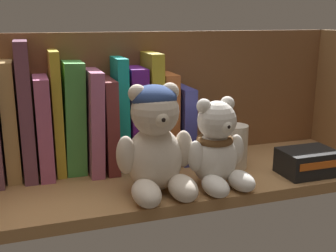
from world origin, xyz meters
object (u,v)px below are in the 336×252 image
Objects in this scene: book_10 at (135,116)px; teddy_bear_larger at (156,142)px; book_11 at (151,108)px; teddy_bear_smaller at (217,149)px; book_2 at (10,120)px; book_5 at (56,112)px; book_6 at (74,117)px; book_8 at (106,122)px; book_9 at (119,112)px; book_3 at (26,109)px; small_product_box at (307,162)px; book_13 at (180,122)px; book_7 at (92,119)px; book_12 at (165,117)px; pillar_candle at (235,146)px; book_4 at (43,125)px.

book_10 reaches higher than teddy_bear_larger.
teddy_bear_smaller is (6.97, -16.05, -4.35)cm from book_11.
book_2 is 0.93× the size of book_5.
book_11 is (25.99, 0.00, 0.38)cm from book_2.
book_8 is at bearing 0.00° from book_6.
teddy_bear_smaller is at bearing -50.40° from book_9.
book_3 reaches higher than small_product_box.
small_product_box is at bearing -22.32° from book_6.
book_5 is 1.18× the size of book_10.
book_9 is 12.78cm from book_13.
teddy_bear_larger is at bearing -91.42° from book_10.
book_7 is 1.00× the size of book_10.
book_12 is at bearing 0.00° from book_10.
book_12 is (9.35, 0.00, -1.64)cm from book_9.
book_13 reaches higher than small_product_box.
small_product_box is at bearing -25.84° from book_8.
book_5 is at bearing 159.10° from small_product_box.
book_2 is 54.41cm from small_product_box.
book_7 is 8.32cm from book_10.
book_7 is 0.88× the size of book_11.
book_5 is at bearing 180.00° from book_12.
book_8 is at bearing 158.95° from pillar_candle.
book_3 reaches higher than pillar_candle.
book_3 is at bearing 180.00° from book_11.
book_5 reaches higher than book_2.
book_12 is at bearing 0.00° from book_8.
book_13 is at bearing 0.00° from book_6.
book_9 is (8.66, 0.00, 0.25)cm from book_6.
book_6 is 21.26cm from book_13.
book_12 is at bearing 0.00° from book_6.
book_12 is 1.18× the size of book_13.
book_3 is 2.45× the size of small_product_box.
book_11 reaches higher than book_4.
book_9 is (11.68, 0.00, -0.78)cm from book_5.
book_13 is at bearing 0.00° from book_8.
book_5 is at bearing 180.00° from book_10.
book_11 reaches higher than teddy_bear_larger.
pillar_candle is 0.84× the size of small_product_box.
book_10 is (3.05, 0.00, -0.96)cm from book_9.
book_12 is 2.12× the size of pillar_candle.
pillar_candle is at bearing -14.34° from book_4.
book_4 reaches higher than book_12.
book_6 is at bearing 0.00° from book_3.
book_4 is 26.64cm from book_13.
book_13 is (9.37, 0.00, -2.04)cm from book_10.
book_6 is at bearing 157.68° from small_product_box.
book_4 reaches higher than pillar_candle.
book_2 reaches higher than book_7.
book_10 reaches higher than teddy_bear_smaller.
book_6 is (3.02, 0.00, -1.04)cm from book_5.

